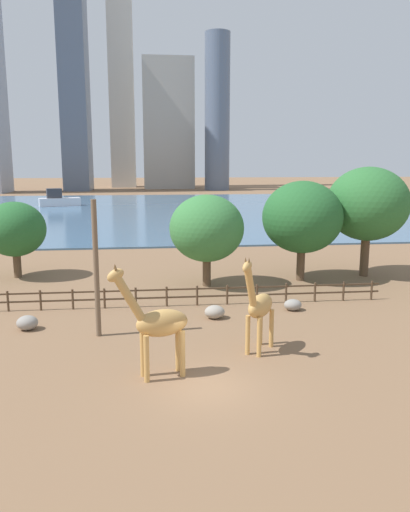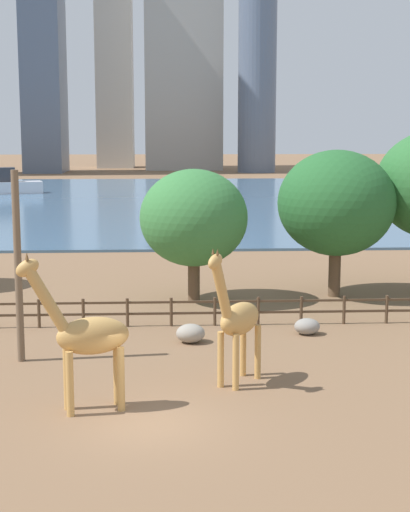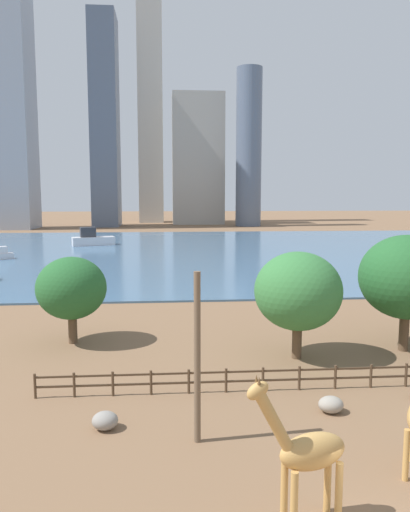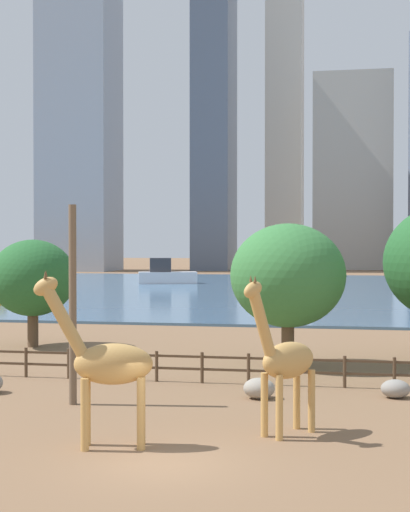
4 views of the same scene
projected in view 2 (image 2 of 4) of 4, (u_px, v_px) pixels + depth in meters
The scene contains 14 objects.
ground_plane at pixel (160, 199), 102.37m from camera, with size 400.00×400.00×0.00m, color brown.
harbor_water at pixel (160, 200), 99.39m from camera, with size 180.00×86.00×0.20m, color #476B8C.
giraffe_tall at pixel (86, 336), 24.27m from camera, with size 3.54×1.48×5.11m.
giraffe_companion at pixel (237, 319), 26.90m from camera, with size 2.31×2.83×4.95m.
utility_pole at pixel (18, 267), 29.41m from camera, with size 0.28×0.28×7.29m, color brown.
boulder_by_pole at pixel (191, 333), 32.53m from camera, with size 1.20×1.05×0.79m, color gray.
boulder_small at pixel (307, 326), 33.85m from camera, with size 1.11×0.94×0.70m, color gray.
enclosure_fence at pixel (152, 310), 35.18m from camera, with size 26.12×0.14×1.30m.
tree_center_broad at pixel (194, 218), 39.76m from camera, with size 5.50×5.50×6.83m.
tree_left_small at pixel (336, 203), 41.00m from camera, with size 6.16×6.16×7.75m.
boat_sailboat at pixel (10, 185), 107.91m from camera, with size 8.66×5.08×3.59m.
skyline_tower_needle at pixel (183, 73), 177.04m from camera, with size 17.27×12.08×43.46m, color #ADA89E.
skyline_tower_glass at pixel (42, 16), 163.60m from camera, with size 8.11×13.82×64.85m, color slate.
skyline_block_left at pixel (257, 55), 164.21m from camera, with size 8.06×8.06×49.16m, color slate.
Camera 2 is at (0.48, -22.44, 8.69)m, focal length 55.00 mm.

